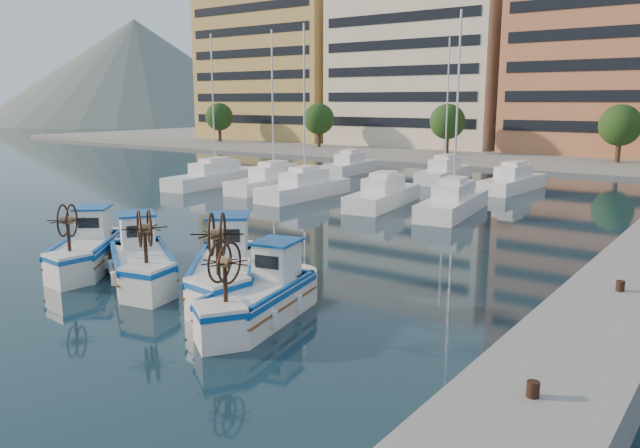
{
  "coord_description": "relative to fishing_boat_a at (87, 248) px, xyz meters",
  "views": [
    {
      "loc": [
        16.03,
        -12.9,
        6.55
      ],
      "look_at": [
        1.16,
        7.74,
        1.5
      ],
      "focal_mm": 35.0,
      "sensor_mm": 36.0,
      "label": 1
    }
  ],
  "objects": [
    {
      "name": "ground",
      "position": [
        5.47,
        -1.16,
        -0.8
      ],
      "size": [
        300.0,
        300.0,
        0.0
      ],
      "primitive_type": "plane",
      "color": "#193541",
      "rests_on": "ground"
    },
    {
      "name": "hill_west",
      "position": [
        -134.53,
        108.84,
        -0.8
      ],
      "size": [
        180.0,
        180.0,
        60.0
      ],
      "primitive_type": "cone",
      "color": "slate",
      "rests_on": "ground"
    },
    {
      "name": "quay",
      "position": [
        18.47,
        6.84,
        -0.2
      ],
      "size": [
        3.0,
        60.0,
        1.2
      ],
      "primitive_type": "cube",
      "color": "gray",
      "rests_on": "ground"
    },
    {
      "name": "fishing_boat_b",
      "position": [
        3.29,
        0.02,
        0.03
      ],
      "size": [
        4.95,
        4.2,
        3.03
      ],
      "rotation": [
        0.0,
        0.0,
        0.99
      ],
      "color": "white",
      "rests_on": "ground"
    },
    {
      "name": "fishing_boat_c",
      "position": [
        6.83,
        0.8,
        0.09
      ],
      "size": [
        4.74,
        5.2,
        3.25
      ],
      "rotation": [
        0.0,
        0.0,
        0.67
      ],
      "color": "white",
      "rests_on": "ground"
    },
    {
      "name": "fishing_boat_a",
      "position": [
        0.0,
        0.0,
        0.0
      ],
      "size": [
        4.3,
        4.64,
        2.91
      ],
      "rotation": [
        0.0,
        0.0,
        0.69
      ],
      "color": "white",
      "rests_on": "ground"
    },
    {
      "name": "fishing_boat_d",
      "position": [
        9.49,
        -0.45,
        -0.02
      ],
      "size": [
        2.72,
        4.7,
        2.85
      ],
      "rotation": [
        0.0,
        0.0,
        0.21
      ],
      "color": "white",
      "rests_on": "ground"
    },
    {
      "name": "yacht_marina",
      "position": [
        1.65,
        26.34,
        -0.27
      ],
      "size": [
        40.14,
        22.63,
        11.5
      ],
      "color": "white",
      "rests_on": "ground"
    }
  ]
}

